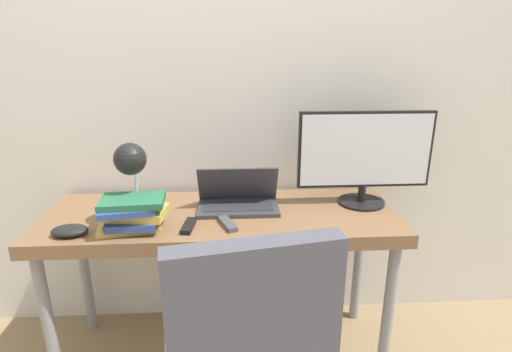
# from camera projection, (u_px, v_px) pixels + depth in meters

# --- Properties ---
(wall_back) EXTENTS (8.00, 0.05, 2.60)m
(wall_back) POSITION_uv_depth(u_px,v_px,m) (220.00, 84.00, 1.96)
(wall_back) COLOR silver
(wall_back) RESTS_ON ground_plane
(desk) EXTENTS (1.58, 0.56, 0.76)m
(desk) POSITION_uv_depth(u_px,v_px,m) (222.00, 227.00, 1.83)
(desk) COLOR brown
(desk) RESTS_ON ground_plane
(laptop) EXTENTS (0.37, 0.21, 0.20)m
(laptop) POSITION_uv_depth(u_px,v_px,m) (238.00, 200.00, 1.84)
(laptop) COLOR #38383D
(laptop) RESTS_ON desk
(monitor) EXTENTS (0.62, 0.22, 0.44)m
(monitor) POSITION_uv_depth(u_px,v_px,m) (365.00, 155.00, 1.84)
(monitor) COLOR black
(monitor) RESTS_ON desk
(desk_lamp) EXTENTS (0.13, 0.25, 0.35)m
(desk_lamp) POSITION_uv_depth(u_px,v_px,m) (132.00, 165.00, 1.64)
(desk_lamp) COLOR #4C4C51
(desk_lamp) RESTS_ON desk
(book_stack) EXTENTS (0.29, 0.23, 0.14)m
(book_stack) POSITION_uv_depth(u_px,v_px,m) (132.00, 213.00, 1.61)
(book_stack) COLOR gold
(book_stack) RESTS_ON desk
(tv_remote) EXTENTS (0.09, 0.14, 0.02)m
(tv_remote) POSITION_uv_depth(u_px,v_px,m) (228.00, 224.00, 1.67)
(tv_remote) COLOR #4C4C51
(tv_remote) RESTS_ON desk
(media_remote) EXTENTS (0.06, 0.14, 0.02)m
(media_remote) POSITION_uv_depth(u_px,v_px,m) (189.00, 226.00, 1.65)
(media_remote) COLOR black
(media_remote) RESTS_ON desk
(game_controller) EXTENTS (0.14, 0.10, 0.04)m
(game_controller) POSITION_uv_depth(u_px,v_px,m) (70.00, 231.00, 1.58)
(game_controller) COLOR black
(game_controller) RESTS_ON desk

